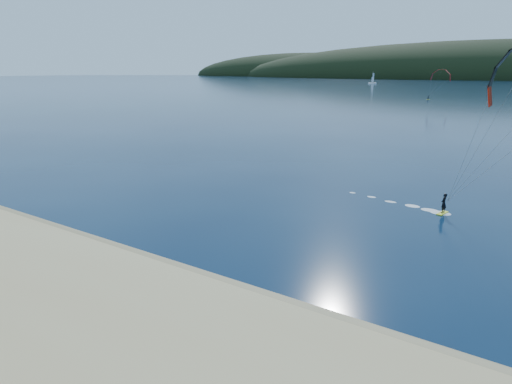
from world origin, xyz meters
TOP-DOWN VIEW (x-y plane):
  - ground at (0.00, 0.00)m, footprint 1800.00×1800.00m
  - wet_sand at (0.00, 4.50)m, footprint 220.00×2.50m
  - kitesurfer_far at (-16.89, 193.26)m, footprint 10.16×6.29m
  - sailboat at (-114.93, 402.58)m, footprint 8.20×5.08m

SIDE VIEW (x-z plane):
  - ground at x=0.00m, z-range 0.00..0.00m
  - wet_sand at x=0.00m, z-range 0.00..0.10m
  - sailboat at x=-114.93m, z-range -4.86..6.54m
  - kitesurfer_far at x=-16.89m, z-range 3.51..15.11m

